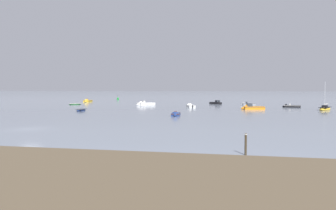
{
  "coord_description": "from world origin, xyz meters",
  "views": [
    {
      "loc": [
        25.09,
        -37.23,
        5.29
      ],
      "look_at": [
        9.14,
        44.45,
        0.77
      ],
      "focal_mm": 35.23,
      "sensor_mm": 36.0,
      "label": 1
    }
  ],
  "objects_px": {
    "motorboat_moored_5": "(246,104)",
    "mooring_post_near": "(246,145)",
    "motorboat_moored_1": "(144,104)",
    "channel_buoy": "(118,99)",
    "rowboat_moored_0": "(81,110)",
    "rowboat_moored_1": "(75,104)",
    "motorboat_moored_0": "(290,107)",
    "motorboat_moored_3": "(217,103)",
    "motorboat_moored_6": "(250,108)",
    "motorboat_moored_7": "(176,115)",
    "sailboat_moored_0": "(325,109)",
    "motorboat_moored_8": "(190,106)",
    "motorboat_moored_4": "(87,101)"
  },
  "relations": [
    {
      "from": "motorboat_moored_5",
      "to": "mooring_post_near",
      "type": "relative_size",
      "value": 2.61
    },
    {
      "from": "motorboat_moored_1",
      "to": "channel_buoy",
      "type": "relative_size",
      "value": 2.64
    },
    {
      "from": "rowboat_moored_0",
      "to": "rowboat_moored_1",
      "type": "bearing_deg",
      "value": -152.44
    },
    {
      "from": "motorboat_moored_0",
      "to": "motorboat_moored_3",
      "type": "bearing_deg",
      "value": -21.87
    },
    {
      "from": "rowboat_moored_0",
      "to": "motorboat_moored_6",
      "type": "relative_size",
      "value": 0.65
    },
    {
      "from": "motorboat_moored_7",
      "to": "mooring_post_near",
      "type": "xyz_separation_m",
      "value": [
        11.27,
        -33.33,
        0.61
      ]
    },
    {
      "from": "motorboat_moored_3",
      "to": "motorboat_moored_5",
      "type": "height_order",
      "value": "motorboat_moored_3"
    },
    {
      "from": "sailboat_moored_0",
      "to": "rowboat_moored_1",
      "type": "distance_m",
      "value": 68.51
    },
    {
      "from": "rowboat_moored_0",
      "to": "motorboat_moored_7",
      "type": "xyz_separation_m",
      "value": [
        22.77,
        -8.49,
        0.03
      ]
    },
    {
      "from": "rowboat_moored_1",
      "to": "motorboat_moored_8",
      "type": "height_order",
      "value": "motorboat_moored_8"
    },
    {
      "from": "motorboat_moored_0",
      "to": "motorboat_moored_4",
      "type": "distance_m",
      "value": 67.29
    },
    {
      "from": "motorboat_moored_0",
      "to": "motorboat_moored_1",
      "type": "distance_m",
      "value": 40.14
    },
    {
      "from": "rowboat_moored_1",
      "to": "channel_buoy",
      "type": "xyz_separation_m",
      "value": [
        -1.2,
        41.34,
        0.3
      ]
    },
    {
      "from": "sailboat_moored_0",
      "to": "motorboat_moored_1",
      "type": "bearing_deg",
      "value": -75.32
    },
    {
      "from": "motorboat_moored_5",
      "to": "motorboat_moored_7",
      "type": "relative_size",
      "value": 1.14
    },
    {
      "from": "motorboat_moored_1",
      "to": "rowboat_moored_1",
      "type": "xyz_separation_m",
      "value": [
        -21.28,
        -0.49,
        -0.13
      ]
    },
    {
      "from": "mooring_post_near",
      "to": "motorboat_moored_6",
      "type": "bearing_deg",
      "value": 86.62
    },
    {
      "from": "motorboat_moored_5",
      "to": "motorboat_moored_6",
      "type": "xyz_separation_m",
      "value": [
        0.23,
        -18.51,
        0.1
      ]
    },
    {
      "from": "motorboat_moored_0",
      "to": "motorboat_moored_1",
      "type": "height_order",
      "value": "motorboat_moored_1"
    },
    {
      "from": "motorboat_moored_5",
      "to": "channel_buoy",
      "type": "bearing_deg",
      "value": -55.92
    },
    {
      "from": "motorboat_moored_0",
      "to": "motorboat_moored_8",
      "type": "relative_size",
      "value": 0.96
    },
    {
      "from": "rowboat_moored_1",
      "to": "channel_buoy",
      "type": "height_order",
      "value": "channel_buoy"
    },
    {
      "from": "sailboat_moored_0",
      "to": "mooring_post_near",
      "type": "bearing_deg",
      "value": 7.79
    },
    {
      "from": "motorboat_moored_7",
      "to": "motorboat_moored_8",
      "type": "distance_m",
      "value": 27.45
    },
    {
      "from": "motorboat_moored_6",
      "to": "motorboat_moored_7",
      "type": "relative_size",
      "value": 1.37
    },
    {
      "from": "motorboat_moored_7",
      "to": "motorboat_moored_1",
      "type": "bearing_deg",
      "value": -160.01
    },
    {
      "from": "motorboat_moored_0",
      "to": "motorboat_moored_3",
      "type": "relative_size",
      "value": 1.04
    },
    {
      "from": "motorboat_moored_1",
      "to": "motorboat_moored_6",
      "type": "relative_size",
      "value": 1.03
    },
    {
      "from": "motorboat_moored_3",
      "to": "motorboat_moored_7",
      "type": "distance_m",
      "value": 44.59
    },
    {
      "from": "rowboat_moored_1",
      "to": "motorboat_moored_0",
      "type": "bearing_deg",
      "value": 133.89
    },
    {
      "from": "motorboat_moored_0",
      "to": "motorboat_moored_6",
      "type": "bearing_deg",
      "value": 55.17
    },
    {
      "from": "channel_buoy",
      "to": "motorboat_moored_0",
      "type": "bearing_deg",
      "value": -34.23
    },
    {
      "from": "motorboat_moored_1",
      "to": "motorboat_moored_4",
      "type": "xyz_separation_m",
      "value": [
        -24.87,
        15.75,
        -0.03
      ]
    },
    {
      "from": "rowboat_moored_1",
      "to": "mooring_post_near",
      "type": "relative_size",
      "value": 1.85
    },
    {
      "from": "motorboat_moored_5",
      "to": "motorboat_moored_6",
      "type": "bearing_deg",
      "value": 68.03
    },
    {
      "from": "motorboat_moored_7",
      "to": "mooring_post_near",
      "type": "bearing_deg",
      "value": 14.09
    },
    {
      "from": "motorboat_moored_0",
      "to": "mooring_post_near",
      "type": "relative_size",
      "value": 2.53
    },
    {
      "from": "motorboat_moored_0",
      "to": "sailboat_moored_0",
      "type": "relative_size",
      "value": 0.7
    },
    {
      "from": "motorboat_moored_0",
      "to": "sailboat_moored_0",
      "type": "height_order",
      "value": "sailboat_moored_0"
    },
    {
      "from": "motorboat_moored_8",
      "to": "motorboat_moored_6",
      "type": "bearing_deg",
      "value": -132.24
    },
    {
      "from": "motorboat_moored_6",
      "to": "motorboat_moored_8",
      "type": "relative_size",
      "value": 1.19
    },
    {
      "from": "sailboat_moored_0",
      "to": "motorboat_moored_8",
      "type": "relative_size",
      "value": 1.38
    },
    {
      "from": "motorboat_moored_1",
      "to": "mooring_post_near",
      "type": "xyz_separation_m",
      "value": [
        26.35,
        -66.32,
        0.52
      ]
    },
    {
      "from": "motorboat_moored_8",
      "to": "motorboat_moored_4",
      "type": "bearing_deg",
      "value": 41.04
    },
    {
      "from": "sailboat_moored_0",
      "to": "motorboat_moored_4",
      "type": "relative_size",
      "value": 1.22
    },
    {
      "from": "motorboat_moored_5",
      "to": "motorboat_moored_7",
      "type": "distance_m",
      "value": 42.32
    },
    {
      "from": "motorboat_moored_3",
      "to": "mooring_post_near",
      "type": "xyz_separation_m",
      "value": [
        5.69,
        -77.57,
        0.53
      ]
    },
    {
      "from": "motorboat_moored_8",
      "to": "mooring_post_near",
      "type": "relative_size",
      "value": 2.63
    },
    {
      "from": "rowboat_moored_0",
      "to": "motorboat_moored_8",
      "type": "distance_m",
      "value": 29.04
    },
    {
      "from": "rowboat_moored_0",
      "to": "motorboat_moored_8",
      "type": "xyz_separation_m",
      "value": [
        22.0,
        18.95,
        0.06
      ]
    }
  ]
}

